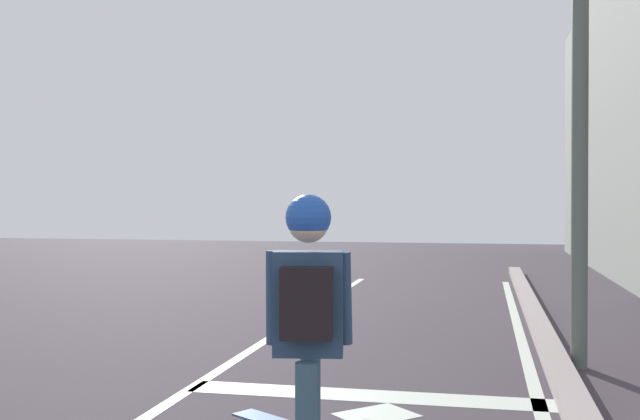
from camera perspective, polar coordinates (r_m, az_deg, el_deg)
The scene contains 5 objects.
lane_line_center at distance 6.42m, azimuth -11.43°, elevation -14.11°, with size 0.12×20.00×0.01m, color silver.
stop_bar at distance 6.56m, azimuth 3.60°, elevation -13.78°, with size 3.09×0.40×0.01m, color silver.
lane_arrow_head at distance 6.01m, azimuth 4.29°, elevation -15.14°, with size 0.56×0.44×0.01m, color silver.
curb_strip at distance 5.94m, azimuth 19.11°, elevation -14.69°, with size 0.24×24.00×0.14m, color #A79A96.
skater at distance 3.91m, azimuth -0.90°, elevation -7.55°, with size 0.44×0.61×1.60m.
Camera 1 is at (2.33, 0.31, 1.64)m, focal length 42.44 mm.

